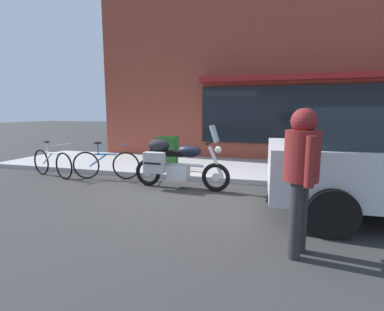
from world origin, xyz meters
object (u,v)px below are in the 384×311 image
parked_bicycle (106,164)px  sandwich_board_sign (167,152)px  pedestrian_walking (302,165)px  touring_motorcycle (174,161)px  second_bicycle_by_cafe (52,163)px

parked_bicycle → sandwich_board_sign: size_ratio=1.92×
pedestrian_walking → sandwich_board_sign: size_ratio=1.95×
touring_motorcycle → sandwich_board_sign: 1.69m
pedestrian_walking → second_bicycle_by_cafe: bearing=156.0°
touring_motorcycle → parked_bicycle: bearing=169.6°
pedestrian_walking → second_bicycle_by_cafe: size_ratio=1.04×
pedestrian_walking → parked_bicycle: bearing=147.5°
pedestrian_walking → sandwich_board_sign: 4.97m
second_bicycle_by_cafe → touring_motorcycle: bearing=-3.1°
sandwich_board_sign → second_bicycle_by_cafe: size_ratio=0.53×
pedestrian_walking → sandwich_board_sign: (-3.07, 3.87, -0.51)m
parked_bicycle → pedestrian_walking: (4.25, -2.71, 0.69)m
sandwich_board_sign → parked_bicycle: bearing=-135.2°
touring_motorcycle → pedestrian_walking: pedestrian_walking is taller
pedestrian_walking → sandwich_board_sign: pedestrian_walking is taller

